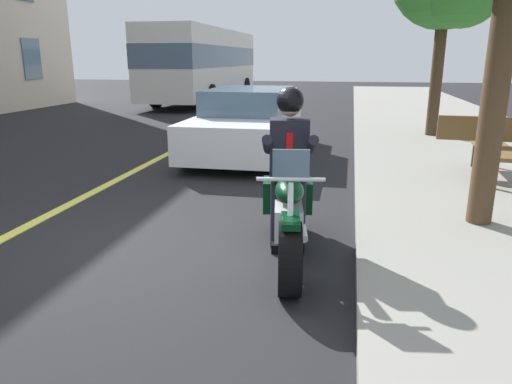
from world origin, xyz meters
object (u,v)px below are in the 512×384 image
at_px(motorcycle_main, 289,215).
at_px(car_silver, 248,123).
at_px(rider_main, 289,156).
at_px(bus_near, 204,62).
at_px(bench_sidewalk, 496,142).

relative_size(motorcycle_main, car_silver, 0.48).
bearing_deg(rider_main, car_silver, -163.28).
bearing_deg(bus_near, car_silver, 20.95).
height_order(bus_near, bench_sidewalk, bus_near).
bearing_deg(bus_near, rider_main, 19.74).
xyz_separation_m(car_silver, bench_sidewalk, (1.72, 4.48, 0.02)).
relative_size(motorcycle_main, rider_main, 1.27).
xyz_separation_m(bus_near, car_silver, (12.53, 4.80, -1.18)).
relative_size(rider_main, bench_sidewalk, 0.95).
distance_m(car_silver, bench_sidewalk, 4.80).
height_order(bus_near, car_silver, bus_near).
bearing_deg(motorcycle_main, car_silver, -163.54).
height_order(motorcycle_main, bus_near, bus_near).
relative_size(motorcycle_main, bus_near, 0.20).
distance_m(bus_near, bench_sidewalk, 17.04).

